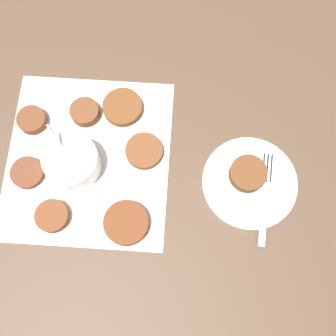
{
  "coord_description": "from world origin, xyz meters",
  "views": [
    {
      "loc": [
        0.2,
        0.19,
        0.72
      ],
      "look_at": [
        -0.01,
        0.18,
        0.02
      ],
      "focal_mm": 42.0,
      "sensor_mm": 36.0,
      "label": 1
    }
  ],
  "objects_px": {
    "fork": "(266,186)",
    "sauce_bowl": "(72,162)",
    "serving_plate": "(250,182)",
    "fritter_on_plate": "(248,171)"
  },
  "relations": [
    {
      "from": "fork",
      "to": "sauce_bowl",
      "type": "bearing_deg",
      "value": -94.29
    },
    {
      "from": "serving_plate",
      "to": "fork",
      "type": "distance_m",
      "value": 0.03
    },
    {
      "from": "serving_plate",
      "to": "fritter_on_plate",
      "type": "bearing_deg",
      "value": -155.39
    },
    {
      "from": "sauce_bowl",
      "to": "fritter_on_plate",
      "type": "relative_size",
      "value": 1.61
    },
    {
      "from": "sauce_bowl",
      "to": "fritter_on_plate",
      "type": "xyz_separation_m",
      "value": [
        0.0,
        0.32,
        0.0
      ]
    },
    {
      "from": "serving_plate",
      "to": "fork",
      "type": "bearing_deg",
      "value": 71.67
    },
    {
      "from": "serving_plate",
      "to": "fritter_on_plate",
      "type": "height_order",
      "value": "fritter_on_plate"
    },
    {
      "from": "sauce_bowl",
      "to": "fork",
      "type": "height_order",
      "value": "sauce_bowl"
    },
    {
      "from": "serving_plate",
      "to": "sauce_bowl",
      "type": "bearing_deg",
      "value": -93.09
    },
    {
      "from": "fritter_on_plate",
      "to": "fork",
      "type": "height_order",
      "value": "fritter_on_plate"
    }
  ]
}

